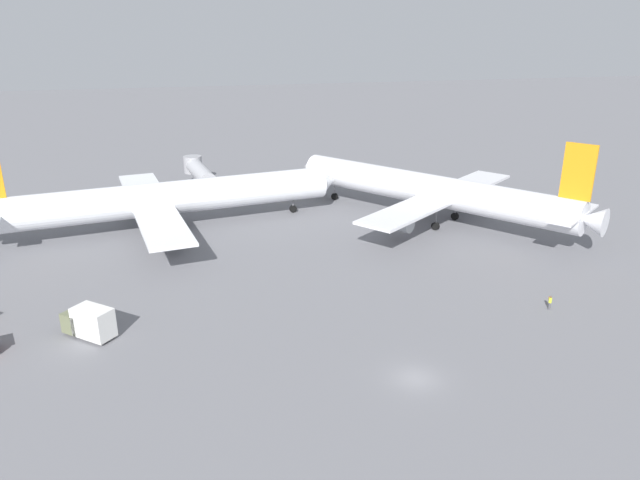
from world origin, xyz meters
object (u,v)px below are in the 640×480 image
airliner_being_pushed (431,191)px  ground_crew_ramp_agent_by_cones (550,302)px  jet_bridge (198,171)px  pushback_tug (287,184)px  airliner_at_gate_left (165,199)px  gse_catering_truck_tall (89,322)px

airliner_being_pushed → ground_crew_ramp_agent_by_cones: size_ratio=28.05×
jet_bridge → pushback_tug: bearing=-15.5°
airliner_at_gate_left → airliner_being_pushed: (43.36, -7.98, 0.44)m
airliner_being_pushed → gse_catering_truck_tall: bearing=-152.6°
airliner_being_pushed → ground_crew_ramp_agent_by_cones: 34.42m
airliner_at_gate_left → airliner_being_pushed: size_ratio=1.23×
airliner_being_pushed → jet_bridge: bearing=139.2°
gse_catering_truck_tall → jet_bridge: 60.54m
pushback_tug → jet_bridge: 18.14m
airliner_being_pushed → jet_bridge: 48.21m
gse_catering_truck_tall → jet_bridge: (15.60, 58.46, 2.14)m
pushback_tug → gse_catering_truck_tall: 62.93m
gse_catering_truck_tall → ground_crew_ramp_agent_by_cones: (51.39, -7.15, -0.86)m
jet_bridge → airliner_being_pushed: bearing=-40.8°
ground_crew_ramp_agent_by_cones → gse_catering_truck_tall: bearing=172.1°
gse_catering_truck_tall → ground_crew_ramp_agent_by_cones: 51.89m
airliner_being_pushed → jet_bridge: (-36.47, 31.49, -1.50)m
jet_bridge → ground_crew_ramp_agent_by_cones: bearing=-61.4°
airliner_at_gate_left → gse_catering_truck_tall: bearing=-104.0°
pushback_tug → jet_bridge: jet_bridge is taller
pushback_tug → ground_crew_ramp_agent_by_cones: size_ratio=4.68×
airliner_at_gate_left → gse_catering_truck_tall: size_ratio=10.06×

